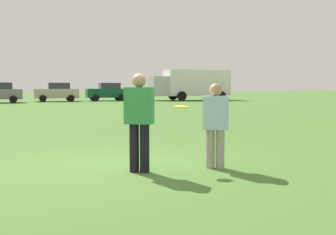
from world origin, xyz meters
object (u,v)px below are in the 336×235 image
(player_defender, at_px, (215,121))
(parked_car_mid_right, at_px, (57,92))
(frisbee, at_px, (181,107))
(player_thrower, at_px, (139,117))
(parked_car_near_right, at_px, (108,92))
(box_truck, at_px, (191,84))

(player_defender, bearing_deg, parked_car_mid_right, 91.14)
(frisbee, height_order, parked_car_mid_right, parked_car_mid_right)
(player_defender, distance_m, frisbee, 0.70)
(player_thrower, xyz_separation_m, parked_car_mid_right, (0.72, 34.94, -0.06))
(player_defender, xyz_separation_m, parked_car_near_right, (4.34, 35.32, 0.04))
(player_defender, distance_m, parked_car_mid_right, 35.06)
(parked_car_mid_right, bearing_deg, parked_car_near_right, 2.95)
(player_thrower, bearing_deg, parked_car_mid_right, 88.81)
(player_thrower, height_order, box_truck, box_truck)
(parked_car_mid_right, relative_size, parked_car_near_right, 1.00)
(player_defender, bearing_deg, box_truck, 69.06)
(player_defender, relative_size, box_truck, 0.18)
(player_thrower, distance_m, player_defender, 1.43)
(player_thrower, xyz_separation_m, player_defender, (1.42, -0.11, -0.10))
(frisbee, distance_m, box_truck, 36.53)
(player_thrower, height_order, frisbee, player_thrower)
(box_truck, bearing_deg, player_thrower, -113.07)
(parked_car_near_right, bearing_deg, player_thrower, -99.29)
(parked_car_near_right, bearing_deg, parked_car_mid_right, -177.05)
(player_defender, xyz_separation_m, box_truck, (13.02, 34.02, 0.87))
(frisbee, bearing_deg, parked_car_near_right, 81.96)
(frisbee, xyz_separation_m, parked_car_mid_right, (-0.07, 34.92, -0.22))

